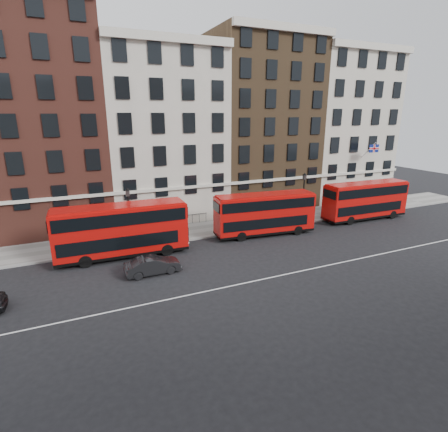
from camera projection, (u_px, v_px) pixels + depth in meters
name	position (u px, v px, depth m)	size (l,w,h in m)	color
ground	(227.00, 273.00, 26.74)	(120.00, 120.00, 0.00)	black
pavement	(185.00, 232.00, 35.92)	(80.00, 5.00, 0.15)	slate
kerb	(193.00, 239.00, 33.72)	(80.00, 0.30, 0.16)	gray
road_centre_line	(239.00, 284.00, 24.98)	(70.00, 0.12, 0.01)	white
building_terrace	(159.00, 128.00, 39.40)	(64.00, 11.95, 22.00)	#B3AC9B
bus_b	(121.00, 229.00, 29.18)	(10.92, 2.98, 4.55)	#B80C09
bus_c	(264.00, 213.00, 34.62)	(10.22, 3.47, 4.21)	#B80C09
bus_d	(365.00, 200.00, 39.78)	(10.35, 2.79, 4.32)	#B80C09
car_front	(153.00, 265.00, 26.48)	(1.46, 4.20, 1.38)	black
lamp_post_left	(129.00, 214.00, 31.42)	(0.44, 0.44, 5.33)	black
lamp_post_right	(303.00, 194.00, 39.24)	(0.44, 0.44, 5.33)	black
traffic_light	(360.00, 195.00, 41.39)	(0.25, 0.45, 3.27)	black
iron_railings	(178.00, 221.00, 37.68)	(6.60, 0.06, 1.00)	black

